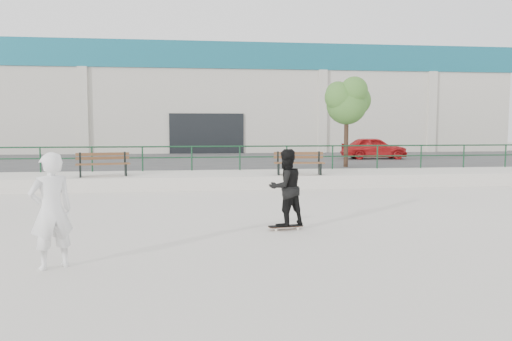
{
  "coord_description": "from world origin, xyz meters",
  "views": [
    {
      "loc": [
        -0.96,
        -9.97,
        2.34
      ],
      "look_at": [
        0.56,
        2.0,
        1.26
      ],
      "focal_mm": 35.0,
      "sensor_mm": 36.0,
      "label": 1
    }
  ],
  "objects": [
    {
      "name": "ledge",
      "position": [
        0.0,
        9.5,
        0.25
      ],
      "size": [
        30.0,
        3.0,
        0.5
      ],
      "primitive_type": "cube",
      "color": "silver",
      "rests_on": "ground"
    },
    {
      "name": "railing",
      "position": [
        -0.0,
        10.8,
        1.24
      ],
      "size": [
        28.0,
        0.06,
        1.03
      ],
      "color": "#163D24",
      "rests_on": "ledge"
    },
    {
      "name": "bench_left",
      "position": [
        -4.24,
        8.89,
        0.94
      ],
      "size": [
        1.98,
        0.91,
        0.88
      ],
      "rotation": [
        0.0,
        0.0,
        0.2
      ],
      "color": "brown",
      "rests_on": "ledge"
    },
    {
      "name": "ground",
      "position": [
        0.0,
        0.0,
        0.0
      ],
      "size": [
        120.0,
        120.0,
        0.0
      ],
      "primitive_type": "plane",
      "color": "silver",
      "rests_on": "ground"
    },
    {
      "name": "bench_right",
      "position": [
        3.05,
        8.57,
        0.93
      ],
      "size": [
        1.94,
        0.73,
        0.88
      ],
      "rotation": [
        0.0,
        0.0,
        -0.1
      ],
      "color": "brown",
      "rests_on": "ledge"
    },
    {
      "name": "seated_skater",
      "position": [
        -3.27,
        -1.55,
        0.96
      ],
      "size": [
        0.84,
        0.76,
        1.92
      ],
      "primitive_type": "imported",
      "rotation": [
        0.0,
        0.0,
        3.71
      ],
      "color": "white",
      "rests_on": "ground"
    },
    {
      "name": "skateboard",
      "position": [
        1.11,
        1.0,
        0.07
      ],
      "size": [
        0.8,
        0.32,
        0.09
      ],
      "rotation": [
        0.0,
        0.0,
        0.15
      ],
      "color": "black",
      "rests_on": "ground"
    },
    {
      "name": "parking_strip",
      "position": [
        0.0,
        18.0,
        0.25
      ],
      "size": [
        60.0,
        14.0,
        0.5
      ],
      "primitive_type": "cube",
      "color": "#363636",
      "rests_on": "ground"
    },
    {
      "name": "commercial_building",
      "position": [
        -0.0,
        31.99,
        4.58
      ],
      "size": [
        44.2,
        16.33,
        8.0
      ],
      "color": "#B5B2A3",
      "rests_on": "ground"
    },
    {
      "name": "standing_skater",
      "position": [
        1.11,
        1.0,
        0.96
      ],
      "size": [
        1.03,
        0.93,
        1.73
      ],
      "primitive_type": "imported",
      "rotation": [
        0.0,
        0.0,
        3.53
      ],
      "color": "black",
      "rests_on": "skateboard"
    },
    {
      "name": "tree",
      "position": [
        5.96,
        11.9,
        3.51
      ],
      "size": [
        2.26,
        2.01,
        4.02
      ],
      "color": "#3D271E",
      "rests_on": "parking_strip"
    },
    {
      "name": "red_car",
      "position": [
        9.17,
        17.03,
        1.12
      ],
      "size": [
        3.72,
        1.73,
        1.23
      ],
      "primitive_type": "imported",
      "rotation": [
        0.0,
        0.0,
        1.5
      ],
      "color": "#B41618",
      "rests_on": "parking_strip"
    }
  ]
}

